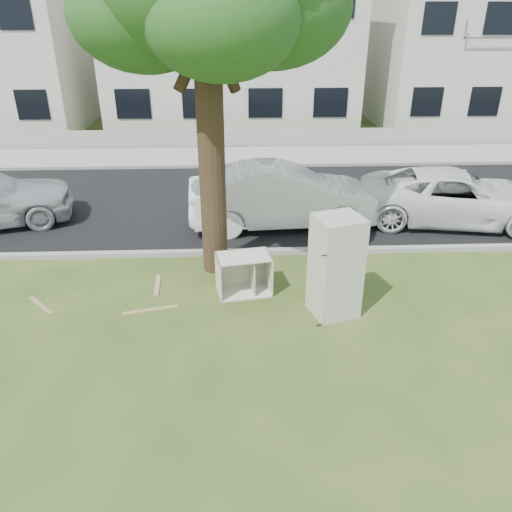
{
  "coord_description": "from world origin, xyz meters",
  "views": [
    {
      "loc": [
        0.08,
        -8.03,
        5.2
      ],
      "look_at": [
        0.44,
        0.6,
        0.88
      ],
      "focal_mm": 35.0,
      "sensor_mm": 36.0,
      "label": 1
    }
  ],
  "objects_px": {
    "cabinet": "(244,274)",
    "car_right": "(455,197)",
    "fridge": "(336,266)",
    "car_center": "(283,196)"
  },
  "relations": [
    {
      "from": "car_center",
      "to": "car_right",
      "type": "relative_size",
      "value": 0.97
    },
    {
      "from": "cabinet",
      "to": "car_right",
      "type": "distance_m",
      "value": 6.71
    },
    {
      "from": "fridge",
      "to": "car_right",
      "type": "distance_m",
      "value": 5.92
    },
    {
      "from": "fridge",
      "to": "car_center",
      "type": "height_order",
      "value": "fridge"
    },
    {
      "from": "cabinet",
      "to": "car_right",
      "type": "xyz_separation_m",
      "value": [
        5.7,
        3.54,
        0.28
      ]
    },
    {
      "from": "car_center",
      "to": "car_right",
      "type": "xyz_separation_m",
      "value": [
        4.61,
        0.06,
        -0.11
      ]
    },
    {
      "from": "fridge",
      "to": "car_right",
      "type": "xyz_separation_m",
      "value": [
        4.03,
        4.33,
        -0.28
      ]
    },
    {
      "from": "fridge",
      "to": "cabinet",
      "type": "bearing_deg",
      "value": 137.5
    },
    {
      "from": "fridge",
      "to": "car_center",
      "type": "distance_m",
      "value": 4.31
    },
    {
      "from": "cabinet",
      "to": "car_center",
      "type": "height_order",
      "value": "car_center"
    }
  ]
}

